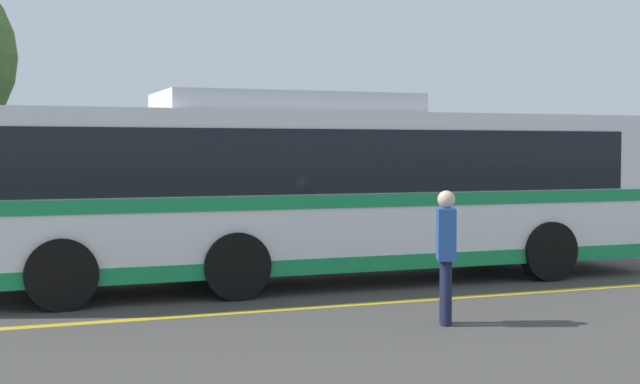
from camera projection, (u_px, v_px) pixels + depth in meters
The scene contains 5 objects.
ground_plane at pixel (320, 282), 14.89m from camera, with size 220.00×220.00×0.00m, color #423F3D.
lane_strip_0 at pixel (375, 303), 12.79m from camera, with size 0.20×31.81×0.01m, color gold.
curb_strip at pixel (217, 240), 21.09m from camera, with size 39.81×0.36×0.15m, color #99999E.
transit_bus at pixel (319, 186), 14.75m from camera, with size 12.15×2.76×3.11m.
pedestrian_0 at pixel (446, 248), 11.20m from camera, with size 0.37×0.47×1.70m.
Camera 1 is at (-5.37, -13.79, 2.21)m, focal length 50.00 mm.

